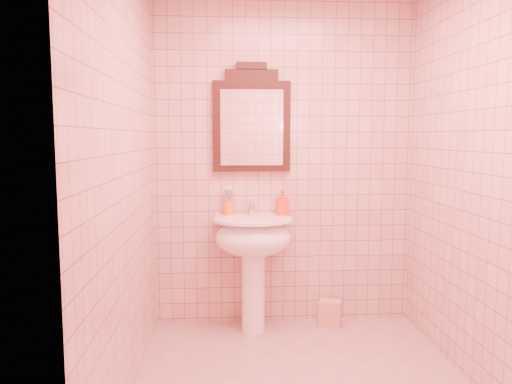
{
  "coord_description": "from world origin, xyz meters",
  "views": [
    {
      "loc": [
        -0.46,
        -2.74,
        1.46
      ],
      "look_at": [
        -0.25,
        0.55,
        1.09
      ],
      "focal_mm": 35.0,
      "sensor_mm": 36.0,
      "label": 1
    }
  ],
  "objects": [
    {
      "name": "toothbrush_cup",
      "position": [
        -0.43,
        1.05,
        0.92
      ],
      "size": [
        0.09,
        0.09,
        0.2
      ],
      "rotation": [
        0.0,
        0.0,
        -0.21
      ],
      "color": "orange",
      "rests_on": "pedestal_sink"
    },
    {
      "name": "pedestal_sink",
      "position": [
        -0.25,
        0.87,
        0.66
      ],
      "size": [
        0.58,
        0.58,
        0.86
      ],
      "color": "white",
      "rests_on": "floor"
    },
    {
      "name": "soap_dispenser",
      "position": [
        -0.02,
        1.01,
        0.96
      ],
      "size": [
        0.1,
        0.11,
        0.19
      ],
      "primitive_type": "imported",
      "rotation": [
        0.0,
        0.0,
        0.24
      ],
      "color": "red",
      "rests_on": "pedestal_sink"
    },
    {
      "name": "faucet",
      "position": [
        -0.25,
        1.01,
        0.92
      ],
      "size": [
        0.04,
        0.16,
        0.11
      ],
      "color": "white",
      "rests_on": "pedestal_sink"
    },
    {
      "name": "towel",
      "position": [
        0.35,
        0.94,
        0.1
      ],
      "size": [
        0.19,
        0.16,
        0.2
      ],
      "primitive_type": "cube",
      "rotation": [
        0.0,
        0.0,
        -0.33
      ],
      "color": "#E69F87",
      "rests_on": "floor"
    },
    {
      "name": "mirror",
      "position": [
        -0.25,
        1.07,
        1.57
      ],
      "size": [
        0.59,
        0.06,
        0.82
      ],
      "color": "black",
      "rests_on": "back_wall"
    },
    {
      "name": "back_wall",
      "position": [
        0.0,
        1.1,
        1.25
      ],
      "size": [
        2.0,
        0.02,
        2.5
      ],
      "primitive_type": "cube",
      "color": "#D3A893",
      "rests_on": "floor"
    }
  ]
}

